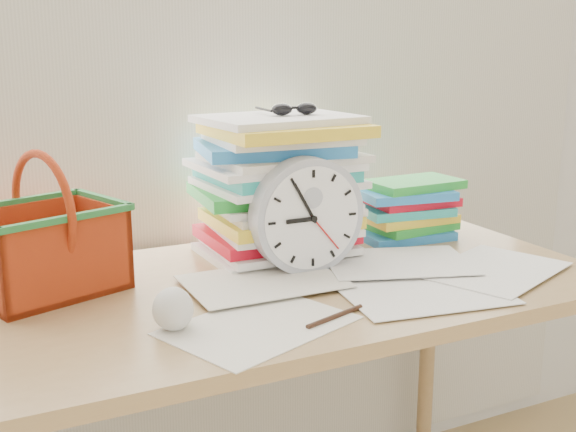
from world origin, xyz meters
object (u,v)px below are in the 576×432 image
clock (307,216)px  book_stack (407,209)px  paper_stack (278,186)px  basket (44,224)px  desk (266,318)px

clock → book_stack: bearing=20.9°
paper_stack → basket: (-0.52, -0.04, -0.02)m
desk → clock: 0.23m
desk → basket: (-0.40, 0.14, 0.21)m
clock → book_stack: clock is taller
paper_stack → book_stack: size_ratio=1.43×
desk → book_stack: bearing=19.4°
desk → clock: (0.11, 0.03, 0.20)m
clock → paper_stack: bearing=87.8°
clock → book_stack: size_ratio=0.99×
basket → book_stack: bearing=-18.0°
clock → basket: size_ratio=0.90×
paper_stack → basket: bearing=-175.8°
paper_stack → clock: size_ratio=1.45×
clock → basket: (-0.51, 0.11, 0.01)m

